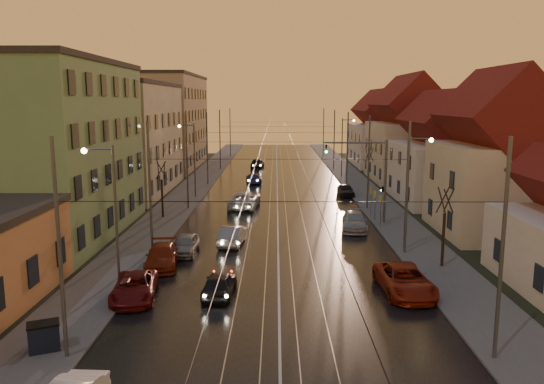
{
  "coord_description": "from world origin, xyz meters",
  "views": [
    {
      "loc": [
        -0.17,
        -25.87,
        10.29
      ],
      "look_at": [
        -0.52,
        21.19,
        2.2
      ],
      "focal_mm": 35.0,
      "sensor_mm": 36.0,
      "label": 1
    }
  ],
  "objects_px": {
    "driving_car_0": "(219,284)",
    "parked_left_3": "(185,244)",
    "driving_car_1": "(232,235)",
    "parked_right_1": "(354,221)",
    "parked_right_2": "(346,190)",
    "dumpster": "(44,337)",
    "street_lamp_0": "(110,203)",
    "street_lamp_1": "(411,181)",
    "street_lamp_3": "(344,142)",
    "driving_car_4": "(257,163)",
    "street_lamp_2": "(192,153)",
    "driving_car_3": "(254,178)",
    "traffic_light_mast": "(374,170)",
    "driving_car_2": "(244,200)",
    "parked_left_1": "(134,287)",
    "parked_right_0": "(404,280)",
    "parked_left_2": "(162,256)"
  },
  "relations": [
    {
      "from": "dumpster",
      "to": "parked_left_3",
      "type": "bearing_deg",
      "value": 52.27
    },
    {
      "from": "street_lamp_3",
      "to": "parked_left_3",
      "type": "height_order",
      "value": "street_lamp_3"
    },
    {
      "from": "street_lamp_1",
      "to": "traffic_light_mast",
      "type": "distance_m",
      "value": 8.08
    },
    {
      "from": "street_lamp_1",
      "to": "dumpster",
      "type": "bearing_deg",
      "value": -140.55
    },
    {
      "from": "parked_right_0",
      "to": "parked_right_1",
      "type": "relative_size",
      "value": 1.1
    },
    {
      "from": "driving_car_0",
      "to": "parked_left_1",
      "type": "relative_size",
      "value": 0.82
    },
    {
      "from": "parked_right_2",
      "to": "dumpster",
      "type": "relative_size",
      "value": 3.27
    },
    {
      "from": "driving_car_0",
      "to": "parked_left_3",
      "type": "distance_m",
      "value": 8.47
    },
    {
      "from": "driving_car_1",
      "to": "parked_left_3",
      "type": "xyz_separation_m",
      "value": [
        -3.02,
        -2.4,
        -0.04
      ]
    },
    {
      "from": "driving_car_2",
      "to": "dumpster",
      "type": "xyz_separation_m",
      "value": [
        -6.48,
        -30.26,
        -0.09
      ]
    },
    {
      "from": "street_lamp_1",
      "to": "parked_right_1",
      "type": "xyz_separation_m",
      "value": [
        -2.9,
        5.99,
        -4.18
      ]
    },
    {
      "from": "street_lamp_3",
      "to": "street_lamp_1",
      "type": "bearing_deg",
      "value": -90.0
    },
    {
      "from": "dumpster",
      "to": "parked_left_2",
      "type": "bearing_deg",
      "value": 53.8
    },
    {
      "from": "street_lamp_1",
      "to": "driving_car_4",
      "type": "bearing_deg",
      "value": 104.78
    },
    {
      "from": "street_lamp_3",
      "to": "street_lamp_2",
      "type": "bearing_deg",
      "value": -138.69
    },
    {
      "from": "street_lamp_3",
      "to": "parked_left_2",
      "type": "xyz_separation_m",
      "value": [
        -16.43,
        -39.84,
        -4.21
      ]
    },
    {
      "from": "driving_car_1",
      "to": "parked_right_1",
      "type": "relative_size",
      "value": 0.88
    },
    {
      "from": "traffic_light_mast",
      "to": "parked_left_1",
      "type": "xyz_separation_m",
      "value": [
        -15.59,
        -17.37,
        -3.95
      ]
    },
    {
      "from": "parked_left_1",
      "to": "parked_right_0",
      "type": "relative_size",
      "value": 0.87
    },
    {
      "from": "driving_car_0",
      "to": "dumpster",
      "type": "distance_m",
      "value": 9.31
    },
    {
      "from": "traffic_light_mast",
      "to": "driving_car_4",
      "type": "xyz_separation_m",
      "value": [
        -11.04,
        38.08,
        -3.83
      ]
    },
    {
      "from": "parked_right_1",
      "to": "driving_car_0",
      "type": "bearing_deg",
      "value": -115.47
    },
    {
      "from": "street_lamp_2",
      "to": "parked_left_3",
      "type": "relative_size",
      "value": 2.05
    },
    {
      "from": "street_lamp_2",
      "to": "dumpster",
      "type": "relative_size",
      "value": 6.67
    },
    {
      "from": "driving_car_4",
      "to": "parked_left_1",
      "type": "xyz_separation_m",
      "value": [
        -4.55,
        -55.45,
        -0.12
      ]
    },
    {
      "from": "driving_car_2",
      "to": "driving_car_3",
      "type": "height_order",
      "value": "driving_car_2"
    },
    {
      "from": "driving_car_4",
      "to": "dumpster",
      "type": "distance_m",
      "value": 61.92
    },
    {
      "from": "driving_car_2",
      "to": "parked_right_1",
      "type": "relative_size",
      "value": 1.17
    },
    {
      "from": "traffic_light_mast",
      "to": "driving_car_0",
      "type": "distance_m",
      "value": 20.6
    },
    {
      "from": "driving_car_0",
      "to": "dumpster",
      "type": "bearing_deg",
      "value": 49.24
    },
    {
      "from": "street_lamp_0",
      "to": "driving_car_0",
      "type": "bearing_deg",
      "value": -8.16
    },
    {
      "from": "parked_left_2",
      "to": "parked_right_2",
      "type": "relative_size",
      "value": 1.19
    },
    {
      "from": "dumpster",
      "to": "street_lamp_0",
      "type": "bearing_deg",
      "value": 60.71
    },
    {
      "from": "driving_car_0",
      "to": "street_lamp_2",
      "type": "bearing_deg",
      "value": -74.66
    },
    {
      "from": "street_lamp_2",
      "to": "driving_car_3",
      "type": "relative_size",
      "value": 1.82
    },
    {
      "from": "street_lamp_3",
      "to": "dumpster",
      "type": "distance_m",
      "value": 54.98
    },
    {
      "from": "parked_left_1",
      "to": "parked_right_1",
      "type": "xyz_separation_m",
      "value": [
        13.8,
        15.37,
        0.06
      ]
    },
    {
      "from": "driving_car_1",
      "to": "traffic_light_mast",
      "type": "bearing_deg",
      "value": -143.68
    },
    {
      "from": "driving_car_2",
      "to": "driving_car_4",
      "type": "distance_m",
      "value": 31.3
    },
    {
      "from": "street_lamp_0",
      "to": "parked_right_0",
      "type": "bearing_deg",
      "value": -1.52
    },
    {
      "from": "street_lamp_0",
      "to": "parked_left_3",
      "type": "distance_m",
      "value": 8.64
    },
    {
      "from": "street_lamp_0",
      "to": "street_lamp_3",
      "type": "height_order",
      "value": "same"
    },
    {
      "from": "driving_car_4",
      "to": "parked_right_2",
      "type": "xyz_separation_m",
      "value": [
        10.53,
        -24.66,
        -0.1
      ]
    },
    {
      "from": "traffic_light_mast",
      "to": "dumpster",
      "type": "bearing_deg",
      "value": -127.02
    },
    {
      "from": "street_lamp_0",
      "to": "driving_car_0",
      "type": "distance_m",
      "value": 7.33
    },
    {
      "from": "traffic_light_mast",
      "to": "driving_car_0",
      "type": "bearing_deg",
      "value": -123.57
    },
    {
      "from": "parked_right_0",
      "to": "driving_car_4",
      "type": "bearing_deg",
      "value": 97.28
    },
    {
      "from": "street_lamp_2",
      "to": "driving_car_3",
      "type": "xyz_separation_m",
      "value": [
        6.13,
        10.54,
        -4.25
      ]
    },
    {
      "from": "parked_right_1",
      "to": "driving_car_1",
      "type": "bearing_deg",
      "value": -147.48
    },
    {
      "from": "parked_left_2",
      "to": "parked_right_1",
      "type": "relative_size",
      "value": 0.96
    }
  ]
}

